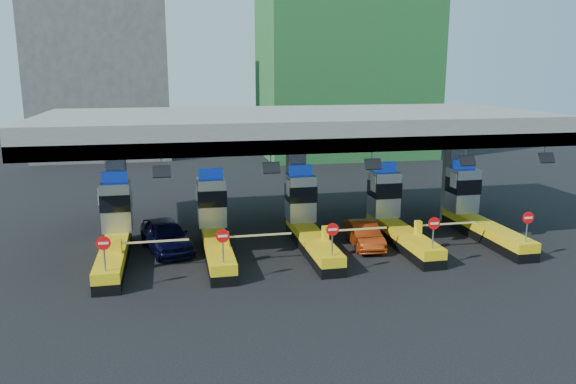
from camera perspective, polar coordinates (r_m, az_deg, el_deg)
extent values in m
plane|color=black|center=(30.60, 2.03, -5.51)|extent=(120.00, 120.00, 0.00)
cube|color=slate|center=(32.20, 0.82, 6.77)|extent=(28.00, 12.00, 1.50)
cube|color=#4C4C49|center=(26.75, 3.52, 4.75)|extent=(28.00, 0.60, 0.70)
cube|color=slate|center=(32.09, -16.89, -0.12)|extent=(1.00, 1.00, 5.50)
cube|color=slate|center=(32.72, 0.81, 0.65)|extent=(1.00, 1.00, 5.50)
cube|color=slate|center=(36.22, 16.44, 1.29)|extent=(1.00, 1.00, 5.50)
cylinder|color=slate|center=(25.90, -12.74, 2.87)|extent=(0.06, 0.06, 0.50)
cube|color=black|center=(25.76, -12.71, 2.03)|extent=(0.80, 0.38, 0.54)
cylinder|color=slate|center=(26.29, -1.77, 3.31)|extent=(0.06, 0.06, 0.50)
cube|color=black|center=(26.15, -1.69, 2.48)|extent=(0.80, 0.38, 0.54)
cylinder|color=slate|center=(27.60, 8.52, 3.61)|extent=(0.06, 0.06, 0.50)
cube|color=black|center=(27.47, 8.64, 2.82)|extent=(0.80, 0.38, 0.54)
cylinder|color=slate|center=(29.70, 17.62, 3.78)|extent=(0.06, 0.06, 0.50)
cube|color=black|center=(29.58, 17.77, 3.05)|extent=(0.80, 0.38, 0.54)
cylinder|color=slate|center=(32.15, 24.65, 3.84)|extent=(0.06, 0.06, 0.50)
cube|color=black|center=(32.04, 24.80, 3.17)|extent=(0.80, 0.38, 0.54)
cube|color=black|center=(28.90, -17.23, -6.64)|extent=(1.20, 8.00, 0.50)
cube|color=#E5B70C|center=(28.74, -17.29, -5.70)|extent=(1.20, 8.00, 0.50)
cube|color=#9EA3A8|center=(31.02, -17.02, -1.40)|extent=(1.50, 1.50, 2.60)
cube|color=black|center=(30.94, -17.06, -0.86)|extent=(1.56, 1.56, 0.90)
cube|color=#0C2DBF|center=(30.70, -17.20, 1.47)|extent=(1.30, 0.35, 0.55)
cube|color=white|center=(30.67, -18.63, -0.32)|extent=(0.06, 0.70, 0.90)
cylinder|color=slate|center=(25.06, -18.15, -6.24)|extent=(0.07, 0.07, 1.30)
cylinder|color=red|center=(24.86, -18.24, -4.95)|extent=(0.60, 0.04, 0.60)
cube|color=white|center=(24.83, -18.25, -4.97)|extent=(0.42, 0.02, 0.10)
cube|color=#E5B70C|center=(27.39, -16.86, -5.24)|extent=(0.30, 0.35, 0.70)
cube|color=white|center=(27.25, -13.41, -4.91)|extent=(3.20, 0.08, 0.08)
cube|color=black|center=(28.82, -7.23, -6.22)|extent=(1.20, 8.00, 0.50)
cube|color=#E5B70C|center=(28.67, -7.26, -5.27)|extent=(1.20, 8.00, 0.50)
cube|color=#9EA3A8|center=(30.95, -7.77, -0.99)|extent=(1.50, 1.50, 2.60)
cube|color=black|center=(30.86, -7.79, -0.46)|extent=(1.56, 1.56, 0.90)
cube|color=#0C2DBF|center=(30.63, -7.86, 1.89)|extent=(1.30, 0.35, 0.55)
cube|color=white|center=(30.46, -9.27, 0.09)|extent=(0.06, 0.70, 0.90)
cylinder|color=slate|center=(24.97, -6.62, -5.76)|extent=(0.07, 0.07, 1.30)
cylinder|color=red|center=(24.77, -6.65, -4.46)|extent=(0.60, 0.04, 0.60)
cube|color=white|center=(24.74, -6.65, -4.48)|extent=(0.42, 0.02, 0.10)
cube|color=#E5B70C|center=(27.37, -6.35, -4.78)|extent=(0.30, 0.35, 0.70)
cube|color=white|center=(27.54, -2.93, -4.40)|extent=(3.20, 0.08, 0.08)
cube|color=black|center=(29.60, 2.50, -5.63)|extent=(1.20, 8.00, 0.50)
cube|color=#E5B70C|center=(29.45, 2.51, -4.70)|extent=(1.20, 8.00, 0.50)
cube|color=#9EA3A8|center=(31.68, 1.28, -0.57)|extent=(1.50, 1.50, 2.60)
cube|color=black|center=(31.59, 1.29, -0.05)|extent=(1.56, 1.56, 0.90)
cube|color=#0C2DBF|center=(31.36, 1.29, 2.24)|extent=(1.30, 0.35, 0.55)
cube|color=white|center=(31.07, -0.02, 0.50)|extent=(0.06, 0.70, 0.90)
cylinder|color=slate|center=(25.87, 4.51, -5.07)|extent=(0.07, 0.07, 1.30)
cylinder|color=red|center=(25.67, 4.55, -3.81)|extent=(0.60, 0.04, 0.60)
cube|color=white|center=(25.65, 4.57, -3.83)|extent=(0.42, 0.02, 0.10)
cube|color=#E5B70C|center=(28.26, 3.81, -4.19)|extent=(0.30, 0.35, 0.70)
cube|color=white|center=(28.70, 7.00, -3.78)|extent=(3.20, 0.08, 0.08)
cube|color=black|center=(31.17, 11.47, -4.94)|extent=(1.20, 8.00, 0.50)
cube|color=#E5B70C|center=(31.03, 11.51, -4.06)|extent=(1.20, 8.00, 0.50)
cube|color=#9EA3A8|center=(33.15, 9.73, -0.17)|extent=(1.50, 1.50, 2.60)
cube|color=black|center=(33.07, 9.76, 0.33)|extent=(1.56, 1.56, 0.90)
cube|color=#0C2DBF|center=(32.85, 9.83, 2.53)|extent=(1.30, 0.35, 0.55)
cube|color=white|center=(32.45, 8.65, 0.86)|extent=(0.06, 0.70, 0.90)
cylinder|color=slate|center=(27.65, 14.53, -4.29)|extent=(0.07, 0.07, 1.30)
cylinder|color=red|center=(27.47, 14.63, -3.10)|extent=(0.60, 0.04, 0.60)
cube|color=white|center=(27.45, 14.65, -3.12)|extent=(0.42, 0.02, 0.10)
cube|color=#E5B70C|center=(29.96, 13.08, -3.53)|extent=(0.30, 0.35, 0.70)
cube|color=white|center=(30.65, 15.89, -3.13)|extent=(3.20, 0.08, 0.08)
cube|color=black|center=(33.42, 19.40, -4.23)|extent=(1.20, 8.00, 0.50)
cube|color=#E5B70C|center=(33.29, 19.46, -3.40)|extent=(1.20, 8.00, 0.50)
cube|color=#9EA3A8|center=(35.28, 17.30, 0.20)|extent=(1.50, 1.50, 2.60)
cube|color=black|center=(35.20, 17.35, 0.67)|extent=(1.56, 1.56, 0.90)
cube|color=#0C2DBF|center=(35.00, 17.47, 2.73)|extent=(1.30, 0.35, 0.55)
cube|color=white|center=(34.50, 16.46, 1.18)|extent=(0.06, 0.70, 0.90)
cylinder|color=slate|center=(30.17, 23.09, -3.51)|extent=(0.07, 0.07, 1.30)
cylinder|color=red|center=(30.00, 23.22, -2.42)|extent=(0.60, 0.04, 0.60)
cube|color=white|center=(29.98, 23.25, -2.43)|extent=(0.42, 0.02, 0.10)
cube|color=#E5B70C|center=(32.35, 21.16, -2.88)|extent=(0.30, 0.35, 0.70)
cube|color=white|center=(33.24, 23.56, -2.51)|extent=(3.20, 0.08, 0.08)
cube|color=#1E5926|center=(63.37, 5.88, 16.45)|extent=(18.00, 12.00, 28.00)
cube|color=#4C4C49|center=(64.64, -18.44, 11.38)|extent=(14.00, 10.00, 18.00)
imported|color=black|center=(30.30, -12.26, -4.32)|extent=(3.18, 5.25, 1.67)
imported|color=#912C0B|center=(30.64, 7.73, -4.28)|extent=(1.75, 4.17, 1.34)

